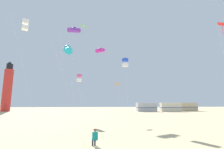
{
  "coord_description": "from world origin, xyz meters",
  "views": [
    {
      "loc": [
        -1.79,
        -6.9,
        2.89
      ],
      "look_at": [
        0.07,
        11.91,
        6.1
      ],
      "focal_mm": 26.39,
      "sensor_mm": 36.0,
      "label": 1
    }
  ],
  "objects_px": {
    "kite_tube_cyan": "(67,50)",
    "kite_diamond_lime": "(83,30)",
    "rv_van_silver": "(146,107)",
    "lighthouse_distant": "(8,87)",
    "kite_box_rainbow": "(79,78)",
    "rv_van_tan": "(187,107)",
    "kite_box_white": "(25,25)",
    "kite_box_blue": "(125,63)",
    "kite_tube_magenta": "(100,50)",
    "kite_flyer_standing": "(95,137)",
    "kite_diamond_scarlet": "(223,29)",
    "kite_diamond_orange": "(117,85)",
    "kite_tube_violet": "(74,30)",
    "rv_van_cream": "(170,107)"
  },
  "relations": [
    {
      "from": "kite_tube_cyan",
      "to": "kite_diamond_lime",
      "type": "bearing_deg",
      "value": 66.43
    },
    {
      "from": "rv_van_silver",
      "to": "lighthouse_distant",
      "type": "bearing_deg",
      "value": 172.73
    },
    {
      "from": "kite_box_rainbow",
      "to": "kite_tube_cyan",
      "type": "xyz_separation_m",
      "value": [
        -0.28,
        -9.75,
        1.43
      ]
    },
    {
      "from": "rv_van_tan",
      "to": "kite_box_white",
      "type": "bearing_deg",
      "value": -137.42
    },
    {
      "from": "kite_box_blue",
      "to": "rv_van_silver",
      "type": "bearing_deg",
      "value": 68.27
    },
    {
      "from": "kite_tube_magenta",
      "to": "rv_van_tan",
      "type": "relative_size",
      "value": 2.04
    },
    {
      "from": "lighthouse_distant",
      "to": "rv_van_silver",
      "type": "xyz_separation_m",
      "value": [
        46.03,
        -4.97,
        -6.45
      ]
    },
    {
      "from": "kite_flyer_standing",
      "to": "kite_tube_cyan",
      "type": "relative_size",
      "value": 0.13
    },
    {
      "from": "kite_diamond_scarlet",
      "to": "kite_box_blue",
      "type": "relative_size",
      "value": 1.33
    },
    {
      "from": "kite_tube_cyan",
      "to": "kite_diamond_orange",
      "type": "height_order",
      "value": "kite_tube_cyan"
    },
    {
      "from": "kite_flyer_standing",
      "to": "lighthouse_distant",
      "type": "xyz_separation_m",
      "value": [
        -29.46,
        46.6,
        7.22
      ]
    },
    {
      "from": "lighthouse_distant",
      "to": "rv_van_silver",
      "type": "distance_m",
      "value": 46.74
    },
    {
      "from": "kite_diamond_lime",
      "to": "lighthouse_distant",
      "type": "xyz_separation_m",
      "value": [
        -27.77,
        39.02,
        -3.8
      ]
    },
    {
      "from": "kite_tube_violet",
      "to": "kite_box_blue",
      "type": "distance_m",
      "value": 9.3
    },
    {
      "from": "kite_tube_violet",
      "to": "kite_box_rainbow",
      "type": "height_order",
      "value": "kite_tube_violet"
    },
    {
      "from": "rv_van_silver",
      "to": "kite_box_white",
      "type": "bearing_deg",
      "value": -125.27
    },
    {
      "from": "rv_van_cream",
      "to": "kite_diamond_scarlet",
      "type": "bearing_deg",
      "value": -102.89
    },
    {
      "from": "kite_flyer_standing",
      "to": "kite_box_rainbow",
      "type": "distance_m",
      "value": 15.98
    },
    {
      "from": "kite_diamond_lime",
      "to": "rv_van_silver",
      "type": "bearing_deg",
      "value": 61.8
    },
    {
      "from": "kite_diamond_scarlet",
      "to": "kite_diamond_lime",
      "type": "bearing_deg",
      "value": 168.35
    },
    {
      "from": "lighthouse_distant",
      "to": "kite_box_white",
      "type": "bearing_deg",
      "value": -61.89
    },
    {
      "from": "kite_diamond_lime",
      "to": "kite_flyer_standing",
      "type": "bearing_deg",
      "value": -77.44
    },
    {
      "from": "kite_diamond_scarlet",
      "to": "kite_diamond_lime",
      "type": "xyz_separation_m",
      "value": [
        -15.72,
        3.24,
        0.59
      ]
    },
    {
      "from": "kite_box_rainbow",
      "to": "rv_van_cream",
      "type": "height_order",
      "value": "kite_box_rainbow"
    },
    {
      "from": "kite_tube_cyan",
      "to": "rv_van_tan",
      "type": "xyz_separation_m",
      "value": [
        34.58,
        38.76,
        -6.77
      ]
    },
    {
      "from": "kite_tube_violet",
      "to": "kite_tube_cyan",
      "type": "distance_m",
      "value": 9.13
    },
    {
      "from": "kite_flyer_standing",
      "to": "kite_diamond_lime",
      "type": "distance_m",
      "value": 13.48
    },
    {
      "from": "kite_diamond_scarlet",
      "to": "kite_diamond_orange",
      "type": "distance_m",
      "value": 14.93
    },
    {
      "from": "kite_flyer_standing",
      "to": "kite_box_blue",
      "type": "xyz_separation_m",
      "value": [
        3.98,
        10.04,
        7.68
      ]
    },
    {
      "from": "kite_flyer_standing",
      "to": "rv_van_cream",
      "type": "relative_size",
      "value": 0.18
    },
    {
      "from": "kite_box_rainbow",
      "to": "lighthouse_distant",
      "type": "relative_size",
      "value": 0.44
    },
    {
      "from": "kite_box_blue",
      "to": "kite_tube_violet",
      "type": "bearing_deg",
      "value": 164.49
    },
    {
      "from": "kite_tube_violet",
      "to": "kite_tube_cyan",
      "type": "xyz_separation_m",
      "value": [
        0.45,
        -7.29,
        -5.48
      ]
    },
    {
      "from": "kite_tube_magenta",
      "to": "kite_tube_cyan",
      "type": "relative_size",
      "value": 1.5
    },
    {
      "from": "kite_diamond_scarlet",
      "to": "rv_van_tan",
      "type": "distance_m",
      "value": 44.05
    },
    {
      "from": "kite_diamond_scarlet",
      "to": "kite_box_blue",
      "type": "height_order",
      "value": "kite_diamond_scarlet"
    },
    {
      "from": "kite_tube_magenta",
      "to": "kite_tube_cyan",
      "type": "bearing_deg",
      "value": -105.23
    },
    {
      "from": "lighthouse_distant",
      "to": "kite_box_rainbow",
      "type": "bearing_deg",
      "value": -50.08
    },
    {
      "from": "kite_tube_violet",
      "to": "kite_box_rainbow",
      "type": "distance_m",
      "value": 7.37
    },
    {
      "from": "kite_tube_cyan",
      "to": "rv_van_tan",
      "type": "bearing_deg",
      "value": 48.26
    },
    {
      "from": "kite_box_rainbow",
      "to": "lighthouse_distant",
      "type": "xyz_separation_m",
      "value": [
        -26.83,
        32.07,
        1.11
      ]
    },
    {
      "from": "kite_box_white",
      "to": "kite_flyer_standing",
      "type": "bearing_deg",
      "value": -37.3
    },
    {
      "from": "kite_diamond_lime",
      "to": "rv_van_tan",
      "type": "relative_size",
      "value": 1.92
    },
    {
      "from": "kite_flyer_standing",
      "to": "kite_diamond_scarlet",
      "type": "xyz_separation_m",
      "value": [
        14.03,
        4.34,
        10.43
      ]
    },
    {
      "from": "kite_diamond_orange",
      "to": "rv_van_cream",
      "type": "distance_m",
      "value": 35.05
    },
    {
      "from": "kite_box_rainbow",
      "to": "kite_flyer_standing",
      "type": "bearing_deg",
      "value": -79.74
    },
    {
      "from": "kite_box_rainbow",
      "to": "rv_van_silver",
      "type": "relative_size",
      "value": 1.13
    },
    {
      "from": "kite_box_white",
      "to": "rv_van_cream",
      "type": "height_order",
      "value": "kite_box_white"
    },
    {
      "from": "kite_box_white",
      "to": "kite_tube_cyan",
      "type": "height_order",
      "value": "kite_box_white"
    },
    {
      "from": "kite_diamond_lime",
      "to": "rv_van_cream",
      "type": "height_order",
      "value": "kite_diamond_lime"
    }
  ]
}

